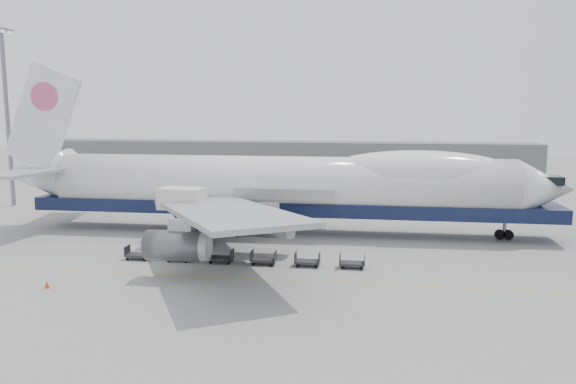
# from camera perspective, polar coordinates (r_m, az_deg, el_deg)

# --- Properties ---
(ground) EXTENTS (260.00, 260.00, 0.00)m
(ground) POSITION_cam_1_polar(r_m,az_deg,el_deg) (54.19, -2.82, -6.88)
(ground) COLOR gray
(ground) RESTS_ON ground
(apron_line) EXTENTS (60.00, 0.15, 0.01)m
(apron_line) POSITION_cam_1_polar(r_m,az_deg,el_deg) (48.55, -4.20, -8.75)
(apron_line) COLOR gold
(apron_line) RESTS_ON ground
(hangar) EXTENTS (110.00, 8.00, 7.00)m
(hangar) POSITION_cam_1_polar(r_m,az_deg,el_deg) (123.36, -1.11, 3.55)
(hangar) COLOR slate
(hangar) RESTS_ON ground
(floodlight_mast) EXTENTS (2.40, 2.40, 25.43)m
(floodlight_mast) POSITION_cam_1_polar(r_m,az_deg,el_deg) (91.53, -26.67, 7.61)
(floodlight_mast) COLOR slate
(floodlight_mast) RESTS_ON ground
(airliner) EXTENTS (67.00, 55.30, 19.98)m
(airliner) POSITION_cam_1_polar(r_m,az_deg,el_deg) (64.53, -0.24, 0.75)
(airliner) COLOR white
(airliner) RESTS_ON ground
(catering_truck) EXTENTS (5.33, 3.98, 6.11)m
(catering_truck) POSITION_cam_1_polar(r_m,az_deg,el_deg) (60.03, -10.68, -2.11)
(catering_truck) COLOR navy
(catering_truck) RESTS_ON ground
(traffic_cone) EXTENTS (0.41, 0.41, 0.61)m
(traffic_cone) POSITION_cam_1_polar(r_m,az_deg,el_deg) (49.90, -23.28, -8.63)
(traffic_cone) COLOR red
(traffic_cone) RESTS_ON ground
(dolly_0) EXTENTS (2.30, 1.35, 1.30)m
(dolly_0) POSITION_cam_1_polar(r_m,az_deg,el_deg) (55.96, -14.98, -6.10)
(dolly_0) COLOR #2D2D30
(dolly_0) RESTS_ON ground
(dolly_1) EXTENTS (2.30, 1.35, 1.30)m
(dolly_1) POSITION_cam_1_polar(r_m,az_deg,el_deg) (54.50, -11.01, -6.36)
(dolly_1) COLOR #2D2D30
(dolly_1) RESTS_ON ground
(dolly_2) EXTENTS (2.30, 1.35, 1.30)m
(dolly_2) POSITION_cam_1_polar(r_m,az_deg,el_deg) (53.32, -6.83, -6.60)
(dolly_2) COLOR #2D2D30
(dolly_2) RESTS_ON ground
(dolly_3) EXTENTS (2.30, 1.35, 1.30)m
(dolly_3) POSITION_cam_1_polar(r_m,az_deg,el_deg) (52.42, -2.49, -6.81)
(dolly_3) COLOR #2D2D30
(dolly_3) RESTS_ON ground
(dolly_4) EXTENTS (2.30, 1.35, 1.30)m
(dolly_4) POSITION_cam_1_polar(r_m,az_deg,el_deg) (51.83, 1.98, -6.99)
(dolly_4) COLOR #2D2D30
(dolly_4) RESTS_ON ground
(dolly_5) EXTENTS (2.30, 1.35, 1.30)m
(dolly_5) POSITION_cam_1_polar(r_m,az_deg,el_deg) (51.56, 6.53, -7.13)
(dolly_5) COLOR #2D2D30
(dolly_5) RESTS_ON ground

